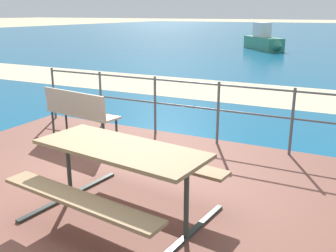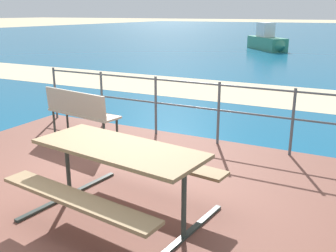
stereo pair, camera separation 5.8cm
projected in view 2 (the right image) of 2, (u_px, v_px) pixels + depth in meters
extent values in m
plane|color=tan|center=(102.00, 199.00, 4.65)|extent=(240.00, 240.00, 0.00)
cube|color=brown|center=(102.00, 196.00, 4.64)|extent=(6.40, 5.20, 0.06)
cube|color=beige|center=(255.00, 93.00, 10.64)|extent=(54.02, 3.28, 0.01)
cube|color=#8C704C|center=(118.00, 148.00, 3.94)|extent=(1.93, 0.96, 0.04)
cube|color=#8C704C|center=(75.00, 199.00, 3.55)|extent=(1.87, 0.49, 0.04)
cube|color=#8C704C|center=(154.00, 159.00, 4.52)|extent=(1.87, 0.49, 0.04)
cylinder|color=#2D3833|center=(68.00, 166.00, 4.49)|extent=(0.06, 0.06, 0.77)
cube|color=#2D3833|center=(70.00, 194.00, 4.60)|extent=(0.24, 1.48, 0.03)
cylinder|color=#2D3833|center=(184.00, 203.00, 3.62)|extent=(0.06, 0.06, 0.77)
cube|color=#2D3833|center=(183.00, 237.00, 3.72)|extent=(0.24, 1.48, 0.03)
cube|color=#BCAD93|center=(84.00, 113.00, 6.64)|extent=(1.49, 0.62, 0.04)
cube|color=#BCAD93|center=(75.00, 103.00, 6.44)|extent=(1.43, 0.28, 0.40)
cylinder|color=#2D3833|center=(117.00, 129.00, 6.46)|extent=(0.04, 0.04, 0.43)
cylinder|color=#2D3833|center=(104.00, 134.00, 6.23)|extent=(0.04, 0.04, 0.43)
cylinder|color=#2D3833|center=(67.00, 118.00, 7.19)|extent=(0.04, 0.04, 0.43)
cylinder|color=#2D3833|center=(54.00, 121.00, 6.95)|extent=(0.04, 0.04, 0.43)
cylinder|color=#4C5156|center=(55.00, 93.00, 7.85)|extent=(0.04, 0.04, 1.04)
cylinder|color=#4C5156|center=(102.00, 99.00, 7.33)|extent=(0.04, 0.04, 1.04)
cylinder|color=#4C5156|center=(156.00, 105.00, 6.81)|extent=(0.04, 0.04, 1.04)
cylinder|color=#4C5156|center=(218.00, 113.00, 6.29)|extent=(0.04, 0.04, 1.04)
cylinder|color=#4C5156|center=(293.00, 122.00, 5.77)|extent=(0.04, 0.04, 1.04)
cylinder|color=#4C5156|center=(186.00, 82.00, 6.41)|extent=(5.90, 0.03, 0.03)
cylinder|color=#4C5156|center=(186.00, 106.00, 6.53)|extent=(5.90, 0.03, 0.03)
cube|color=#338466|center=(266.00, 43.00, 22.83)|extent=(2.95, 3.30, 0.74)
cube|color=silver|center=(266.00, 30.00, 22.85)|extent=(1.25, 1.31, 0.83)
cone|color=#338466|center=(283.00, 46.00, 20.97)|extent=(0.83, 0.81, 0.66)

